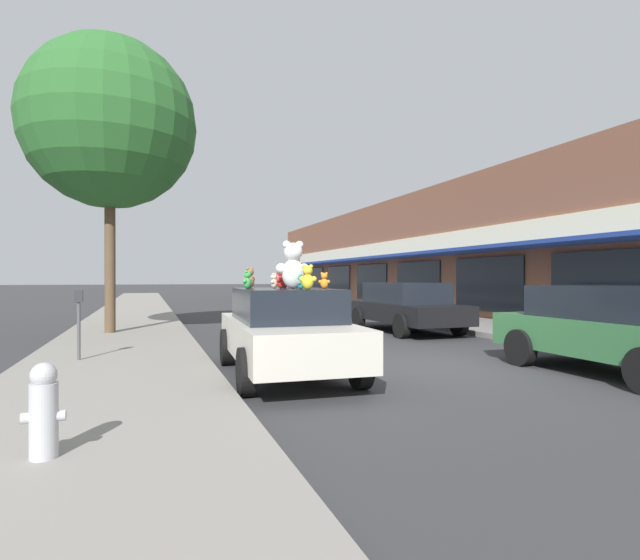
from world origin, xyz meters
TOP-DOWN VIEW (x-y plane):
  - ground_plane at (0.00, 0.00)m, footprint 260.00×260.00m
  - sidewalk_near at (-5.43, 0.00)m, footprint 3.26×90.00m
  - sidewalk_far at (5.43, 0.00)m, footprint 3.26×90.00m
  - storefront_row at (13.10, 14.89)m, footprint 13.78×40.42m
  - plush_art_car at (-2.72, -0.05)m, footprint 2.05×4.27m
  - teddy_bear_giant at (-2.61, -0.12)m, footprint 0.58×0.36m
  - teddy_bear_brown at (-3.16, 0.77)m, footprint 0.27×0.24m
  - teddy_bear_green at (-3.35, -0.00)m, footprint 0.20×0.21m
  - teddy_bear_red at (-2.72, 0.23)m, footprint 0.22×0.27m
  - teddy_bear_pink at (-2.61, 0.40)m, footprint 0.28×0.18m
  - teddy_bear_cream at (-2.84, 0.25)m, footprint 0.16×0.20m
  - teddy_bear_teal at (-2.59, -0.50)m, footprint 0.14×0.18m
  - teddy_bear_orange at (-2.11, -0.26)m, footprint 0.20×0.17m
  - teddy_bear_yellow at (-2.58, -0.84)m, footprint 0.28×0.24m
  - parked_car_far_left at (2.51, -1.83)m, footprint 1.89×4.05m
  - parked_car_far_center at (2.51, 5.34)m, footprint 2.02×4.68m
  - street_tree at (-5.86, 6.70)m, footprint 4.64×4.64m
  - fire_hydrant at (-5.72, -3.46)m, footprint 0.33×0.22m
  - parking_meter at (-6.08, 1.92)m, footprint 0.14×0.10m

SIDE VIEW (x-z plane):
  - ground_plane at x=0.00m, z-range 0.00..0.00m
  - sidewalk_near at x=-5.43m, z-range 0.00..0.14m
  - sidewalk_far at x=5.43m, z-range 0.00..0.14m
  - fire_hydrant at x=-5.72m, z-range 0.14..0.93m
  - plush_art_car at x=-2.72m, z-range 0.05..1.51m
  - parked_car_far_center at x=2.51m, z-range 0.05..1.55m
  - parked_car_far_left at x=2.51m, z-range 0.06..1.56m
  - parking_meter at x=-6.08m, z-range 0.32..1.59m
  - teddy_bear_teal at x=-2.59m, z-range 1.45..1.69m
  - teddy_bear_cream at x=-2.84m, z-range 1.45..1.72m
  - teddy_bear_orange at x=-2.11m, z-range 1.45..1.73m
  - teddy_bear_green at x=-3.35m, z-range 1.45..1.75m
  - teddy_bear_red at x=-2.72m, z-range 1.45..1.81m
  - teddy_bear_brown at x=-3.16m, z-range 1.45..1.82m
  - teddy_bear_pink at x=-2.61m, z-range 1.45..1.83m
  - teddy_bear_yellow at x=-2.58m, z-range 1.45..1.84m
  - teddy_bear_giant at x=-2.61m, z-range 1.44..2.24m
  - storefront_row at x=13.10m, z-range 0.00..5.74m
  - street_tree at x=-5.86m, z-range 1.84..9.89m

